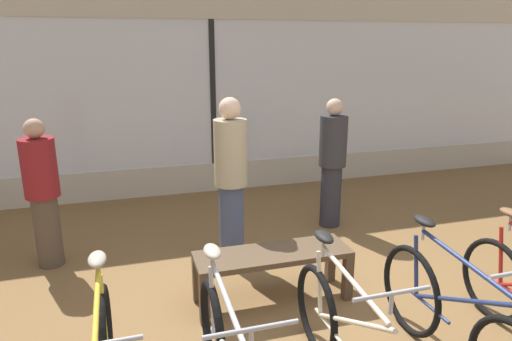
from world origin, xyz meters
TOP-DOWN VIEW (x-y plane):
  - shop_back_wall at (0.00, 4.17)m, footprint 12.00×0.08m
  - bicycle_center_right at (0.77, -0.39)m, footprint 0.46×1.76m
  - display_bench at (-0.14, 0.85)m, footprint 1.40×0.44m
  - customer_near_rack at (-2.18, 2.18)m, footprint 0.47×0.47m
  - customer_by_window at (1.13, 2.33)m, footprint 0.39×0.39m
  - customer_mid_floor at (-0.31, 1.73)m, footprint 0.46×0.46m

SIDE VIEW (x-z plane):
  - display_bench at x=-0.14m, z-range 0.15..0.64m
  - bicycle_center_right at x=0.77m, z-range -0.12..0.92m
  - customer_near_rack at x=-2.18m, z-range 0.03..1.60m
  - customer_by_window at x=1.13m, z-range 0.04..1.67m
  - customer_mid_floor at x=-0.31m, z-range 0.05..1.81m
  - shop_back_wall at x=0.00m, z-range 0.04..3.24m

